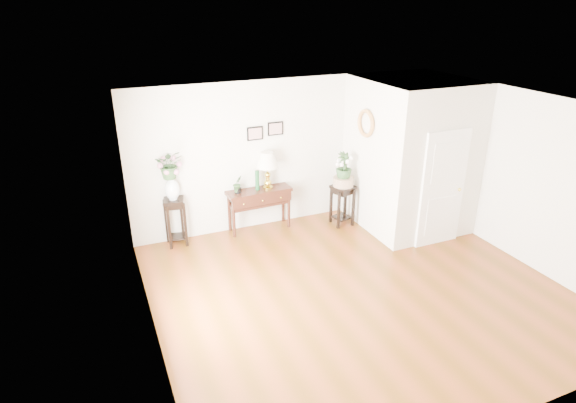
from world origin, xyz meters
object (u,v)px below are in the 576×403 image
plant_stand_b (342,205)px  table_lamp (268,171)px  plant_stand_a (176,222)px  console_table (259,209)px

plant_stand_b → table_lamp: bearing=163.0°
table_lamp → plant_stand_a: size_ratio=0.81×
console_table → plant_stand_a: bearing=178.1°
table_lamp → console_table: bearing=180.0°
plant_stand_a → plant_stand_b: (3.15, -0.42, -0.04)m
plant_stand_b → plant_stand_a: bearing=172.4°
console_table → table_lamp: size_ratio=1.70×
table_lamp → plant_stand_b: size_ratio=0.89×
console_table → plant_stand_a: (-1.59, 0.00, 0.03)m
console_table → plant_stand_a: 1.59m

